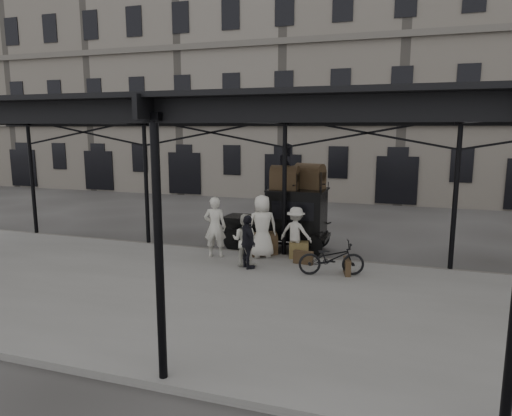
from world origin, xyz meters
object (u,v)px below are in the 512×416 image
Objects in this scene: taxi at (288,217)px; steamer_trunk_platform at (263,245)px; bicycle at (331,258)px; porter_left at (215,227)px; steamer_trunk_roof_near at (285,179)px; porter_official at (248,242)px.

steamer_trunk_platform is at bearing -114.14° from taxi.
bicycle is (1.89, -2.62, -0.58)m from taxi.
steamer_trunk_roof_near is (1.82, 1.68, 1.40)m from porter_left.
porter_left is 1.68m from steamer_trunk_platform.
steamer_trunk_platform is at bearing -113.83° from steamer_trunk_roof_near.
taxi reaches higher than porter_left.
bicycle is 2.14× the size of steamer_trunk_platform.
taxi is at bearing 73.74° from steamer_trunk_roof_near.
steamer_trunk_roof_near is 2.31m from steamer_trunk_platform.
porter_official is 3.00m from steamer_trunk_roof_near.
steamer_trunk_platform is (-0.02, 1.57, -0.48)m from porter_official.
porter_left is 2.28× the size of steamer_trunk_platform.
steamer_trunk_roof_near reaches higher than porter_left.
porter_official is 1.64m from steamer_trunk_platform.
steamer_trunk_roof_near is at bearing -147.74° from porter_left.
taxi is 2.32× the size of porter_official.
steamer_trunk_platform is (1.36, 0.73, -0.65)m from porter_left.
porter_left reaches higher than steamer_trunk_platform.
taxi is 3.28m from bicycle.
bicycle is at bearing -68.28° from steamer_trunk_platform.
steamer_trunk_roof_near reaches higher than steamer_trunk_platform.
bicycle is (2.41, 0.15, -0.31)m from porter_official.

